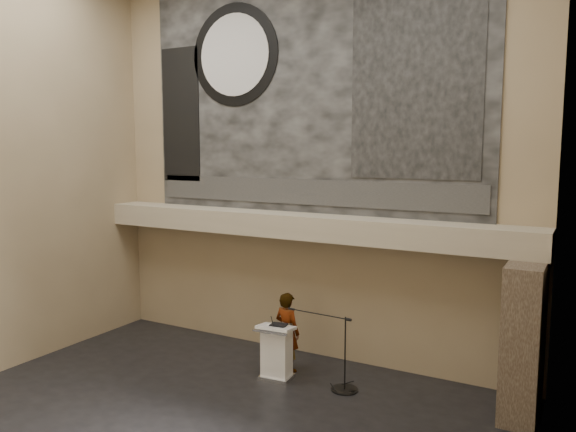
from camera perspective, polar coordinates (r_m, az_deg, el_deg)
The scene contains 18 objects.
floor at distance 10.05m, azimuth -9.52°, elevation -20.51°, with size 10.00×10.00×0.00m, color black.
wall_back at distance 12.28m, azimuth 1.82°, elevation 5.27°, with size 10.00×0.02×8.50m, color #8B7758.
wall_right at distance 6.95m, azimuth 23.91°, elevation 3.29°, with size 0.02×8.00×8.50m, color #8B7758.
soffit at distance 12.04m, azimuth 0.93°, elevation -0.98°, with size 10.00×0.80×0.50m, color tan.
sprinkler_left at distance 12.87m, azimuth -5.48°, elevation -1.75°, with size 0.04×0.04×0.06m, color #B2893D.
sprinkler_right at distance 11.28m, azimuth 9.35°, elevation -3.06°, with size 0.04×0.04×0.06m, color #B2893D.
banner at distance 12.30m, azimuth 1.78°, elevation 12.03°, with size 8.00×0.05×5.00m, color black.
banner_text_strip at distance 12.25m, azimuth 1.66°, elevation 2.46°, with size 7.76×0.02×0.55m, color #2D2D2D.
banner_clock_rim at distance 13.30m, azimuth -5.46°, elevation 15.97°, with size 2.30×2.30×0.02m, color black.
banner_clock_face at distance 13.29m, azimuth -5.51°, elevation 15.98°, with size 1.84×1.84×0.02m, color silver.
banner_building_print at distance 11.37m, azimuth 12.77°, elevation 12.78°, with size 2.60×0.02×3.60m, color black.
banner_brick_print at distance 14.13m, azimuth -10.84°, elevation 10.05°, with size 1.10×0.02×3.20m, color black.
stone_pier at distance 10.63m, azimuth 22.82°, elevation -11.50°, with size 0.60×1.40×2.70m, color #423429.
lectern at distance 11.53m, azimuth -1.17°, elevation -13.67°, with size 0.74×0.55×1.13m.
binder at distance 11.33m, azimuth -0.97°, elevation -11.01°, with size 0.31×0.25×0.04m, color black.
papers at distance 11.39m, azimuth -1.54°, elevation -11.01°, with size 0.20×0.28×0.01m, color white.
speaker_person at distance 11.84m, azimuth -0.07°, elevation -11.68°, with size 0.61×0.40×1.66m, color white.
mic_stand at distance 11.23m, azimuth 5.56°, elevation -16.12°, with size 1.53×0.52×1.44m.
Camera 1 is at (5.63, -6.91, 4.63)m, focal length 35.00 mm.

